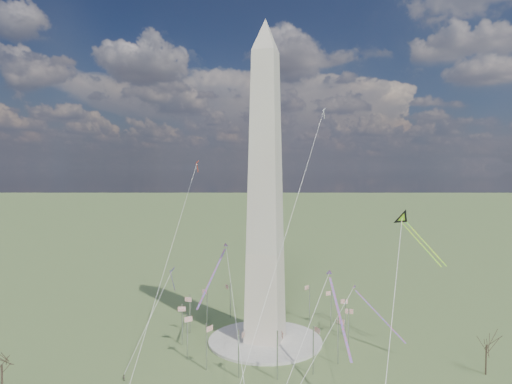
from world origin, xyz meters
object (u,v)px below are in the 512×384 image
(person_west, at_px, (124,377))
(kite_delta_black, at_px, (405,221))
(tree_near, at_px, (487,343))
(washington_monument, at_px, (265,191))

(person_west, distance_m, kite_delta_black, 92.50)
(tree_near, distance_m, kite_delta_black, 40.05)
(washington_monument, relative_size, tree_near, 8.17)
(kite_delta_black, bearing_deg, person_west, -9.15)
(person_west, height_order, kite_delta_black, kite_delta_black)
(washington_monument, bearing_deg, kite_delta_black, 15.42)
(tree_near, xyz_separation_m, kite_delta_black, (-20.78, 16.76, 29.86))
(person_west, relative_size, kite_delta_black, 0.10)
(washington_monument, xyz_separation_m, kite_delta_black, (41.77, 11.52, -9.37))
(person_west, bearing_deg, washington_monument, -129.87)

